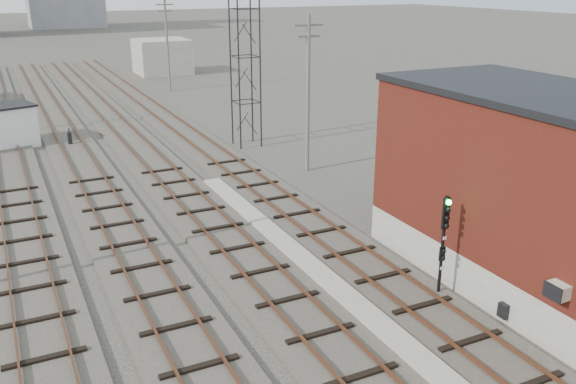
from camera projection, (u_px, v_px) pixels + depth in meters
ground at (101, 93)px, 60.87m from camera, size 320.00×320.00×0.00m
track_right at (188, 135)px, 44.06m from camera, size 3.20×90.00×0.39m
track_mid_right at (132, 141)px, 42.41m from camera, size 3.20×90.00×0.39m
track_mid_left at (72, 148)px, 40.76m from camera, size 3.20×90.00×0.39m
track_left at (7, 155)px, 39.11m from camera, size 3.20×90.00×0.39m
platform_curb at (340, 293)px, 22.03m from camera, size 0.90×28.00×0.26m
brick_building at (537, 190)px, 22.06m from camera, size 6.54×12.20×7.22m
lattice_tower at (245, 33)px, 39.45m from camera, size 1.60×1.60×15.00m
utility_pole_right_a at (308, 90)px, 34.82m from camera, size 1.80×0.24×9.00m
utility_pole_right_b at (167, 43)px, 60.26m from camera, size 1.80×0.24×9.00m
shed_right at (162, 56)px, 72.40m from camera, size 6.00×6.00×4.00m
signal_mast at (444, 240)px, 21.29m from camera, size 0.40×0.41×3.85m
switch_stand at (70, 139)px, 41.32m from camera, size 0.29×0.29×1.19m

